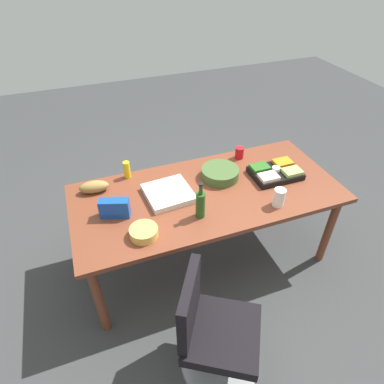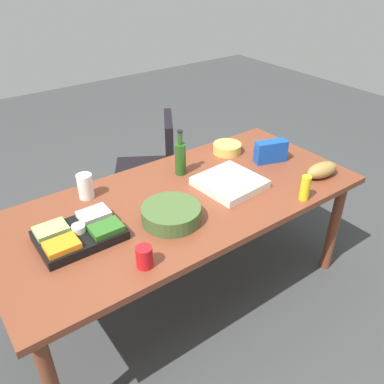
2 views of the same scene
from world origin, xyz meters
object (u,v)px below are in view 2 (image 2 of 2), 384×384
object	(u,v)px
mayo_jar	(85,186)
mustard_bottle	(305,188)
veggie_tray	(79,233)
chip_bowl	(227,148)
pizza_box	(230,183)
chip_bag_blue	(271,152)
conference_table	(182,209)
office_chair	(151,180)
wine_bottle	(180,157)
red_solo_cup	(144,257)
salad_bowl	(171,214)
bread_loaf	(322,170)

from	to	relation	value
mayo_jar	mustard_bottle	size ratio (longest dim) A/B	0.98
veggie_tray	chip_bowl	size ratio (longest dim) A/B	2.09
mustard_bottle	veggie_tray	bearing A→B (deg)	160.75
pizza_box	chip_bowl	world-z (taller)	chip_bowl
mayo_jar	pizza_box	bearing A→B (deg)	-27.89
mustard_bottle	chip_bag_blue	xyz separation A→B (m)	(0.19, 0.46, -0.00)
mustard_bottle	conference_table	bearing A→B (deg)	142.92
mayo_jar	mustard_bottle	world-z (taller)	mustard_bottle
office_chair	wine_bottle	world-z (taller)	wine_bottle
office_chair	chip_bag_blue	distance (m)	1.15
veggie_tray	red_solo_cup	size ratio (longest dim) A/B	3.84
veggie_tray	chip_bowl	bearing A→B (deg)	14.07
wine_bottle	veggie_tray	xyz separation A→B (m)	(-0.81, -0.26, -0.08)
wine_bottle	chip_bowl	size ratio (longest dim) A/B	1.51
veggie_tray	mustard_bottle	xyz separation A→B (m)	(1.22, -0.43, 0.04)
veggie_tray	red_solo_cup	world-z (taller)	red_solo_cup
mayo_jar	veggie_tray	xyz separation A→B (m)	(-0.19, -0.35, -0.04)
chip_bag_blue	salad_bowl	distance (m)	0.96
mustard_bottle	salad_bowl	size ratio (longest dim) A/B	0.48
conference_table	chip_bag_blue	world-z (taller)	chip_bag_blue
pizza_box	veggie_tray	size ratio (longest dim) A/B	0.85
pizza_box	salad_bowl	world-z (taller)	salad_bowl
chip_bag_blue	chip_bowl	size ratio (longest dim) A/B	1.09
wine_bottle	mustard_bottle	size ratio (longest dim) A/B	1.98
wine_bottle	chip_bowl	world-z (taller)	wine_bottle
mayo_jar	veggie_tray	bearing A→B (deg)	-118.44
pizza_box	veggie_tray	bearing A→B (deg)	172.44
veggie_tray	chip_bowl	distance (m)	1.29
office_chair	veggie_tray	distance (m)	1.45
mayo_jar	red_solo_cup	distance (m)	0.72
wine_bottle	salad_bowl	xyz separation A→B (m)	(-0.34, -0.40, -0.07)
conference_table	chip_bowl	bearing A→B (deg)	26.57
salad_bowl	chip_bowl	size ratio (longest dim) A/B	1.61
mayo_jar	chip_bag_blue	world-z (taller)	mayo_jar
office_chair	wine_bottle	bearing A→B (deg)	-103.46
office_chair	veggie_tray	xyz separation A→B (m)	(-0.98, -0.97, 0.48)
pizza_box	mayo_jar	xyz separation A→B (m)	(-0.77, 0.41, 0.05)
office_chair	salad_bowl	size ratio (longest dim) A/B	2.79
salad_bowl	chip_bowl	xyz separation A→B (m)	(0.79, 0.46, -0.01)
veggie_tray	wine_bottle	bearing A→B (deg)	17.79
bread_loaf	chip_bowl	distance (m)	0.68
wine_bottle	chip_bag_blue	xyz separation A→B (m)	(0.60, -0.22, -0.04)
conference_table	veggie_tray	world-z (taller)	veggie_tray
bread_loaf	wine_bottle	distance (m)	0.92
wine_bottle	mustard_bottle	xyz separation A→B (m)	(0.41, -0.68, -0.04)
veggie_tray	salad_bowl	world-z (taller)	salad_bowl
pizza_box	wine_bottle	world-z (taller)	wine_bottle
pizza_box	bread_loaf	xyz separation A→B (m)	(0.56, -0.26, 0.03)
pizza_box	wine_bottle	distance (m)	0.36
wine_bottle	chip_bowl	distance (m)	0.46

